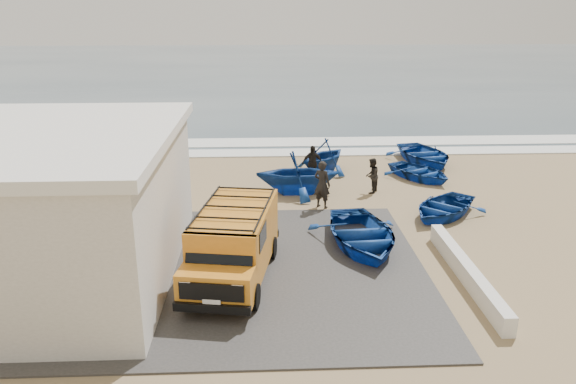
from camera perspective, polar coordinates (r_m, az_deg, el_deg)
name	(u,v)px	position (r m, az deg, el deg)	size (l,w,h in m)	color
ground	(288,242)	(18.94, 0.05, -5.12)	(160.00, 160.00, 0.00)	#998059
slab	(225,269)	(17.14, -6.39, -7.80)	(12.00, 10.00, 0.05)	#403D3A
ocean	(268,68)	(73.74, -2.02, 12.50)	(180.00, 88.00, 0.01)	#385166
surf_line	(278,153)	(30.31, -1.01, 4.01)	(180.00, 1.60, 0.06)	white
surf_wash	(277,142)	(32.74, -1.14, 5.08)	(180.00, 2.20, 0.04)	white
building	(29,205)	(17.59, -24.82, -1.23)	(8.40, 9.40, 4.30)	silver
parapet	(466,272)	(17.11, 17.67, -7.74)	(0.35, 6.00, 0.55)	silver
van	(234,241)	(16.22, -5.54, -4.99)	(2.74, 5.22, 2.13)	orange
boat_near_left	(361,234)	(18.58, 7.46, -4.27)	(3.09, 4.33, 0.90)	#123E92
boat_near_right	(443,207)	(21.91, 15.47, -1.48)	(2.49, 3.48, 0.72)	#123E92
boat_mid_left	(297,173)	(23.53, 0.96, 1.97)	(2.97, 3.44, 1.81)	#123E92
boat_mid_right	(420,172)	(26.36, 13.24, 2.01)	(2.37, 3.33, 0.69)	#123E92
boat_far_left	(323,156)	(26.72, 3.61, 3.71)	(2.63, 3.05, 1.61)	#123E92
boat_far_right	(425,155)	(29.14, 13.70, 3.72)	(3.03, 4.24, 0.88)	#123E92
fisherman_front	(322,184)	(21.89, 3.49, 0.77)	(0.69, 0.45, 1.89)	black
fisherman_middle	(372,176)	(23.93, 8.50, 1.65)	(0.73, 0.57, 1.50)	black
fisherman_back	(312,163)	(25.34, 2.47, 2.94)	(0.95, 0.40, 1.62)	black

